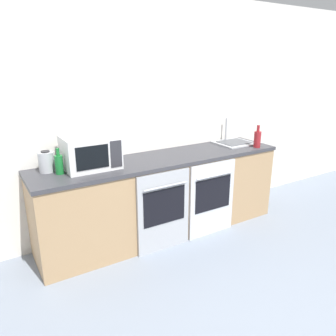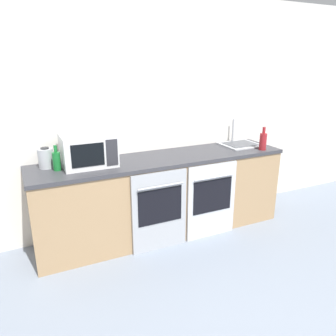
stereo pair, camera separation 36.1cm
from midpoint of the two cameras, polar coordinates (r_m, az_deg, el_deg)
wall_back at (r=3.75m, az=-6.36°, el=8.99°), size 10.00×0.06×2.60m
counter_back at (r=3.69m, az=-3.65°, el=-4.84°), size 2.81×0.64×0.90m
oven_left at (r=3.36m, az=-3.84°, el=-7.59°), size 0.60×0.06×0.85m
oven_right at (r=3.66m, az=4.87°, el=-5.39°), size 0.60×0.06×0.85m
microwave at (r=3.26m, az=-16.47°, el=2.64°), size 0.51×0.39×0.32m
bottle_red at (r=4.03m, az=12.85°, el=4.96°), size 0.08×0.08×0.27m
bottle_green at (r=3.19m, az=-21.58°, el=0.61°), size 0.07×0.07×0.24m
kettle at (r=3.30m, az=-23.40°, el=0.95°), size 0.14×0.14×0.20m
sink at (r=4.19m, az=9.02°, el=4.44°), size 0.45×0.42×0.30m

